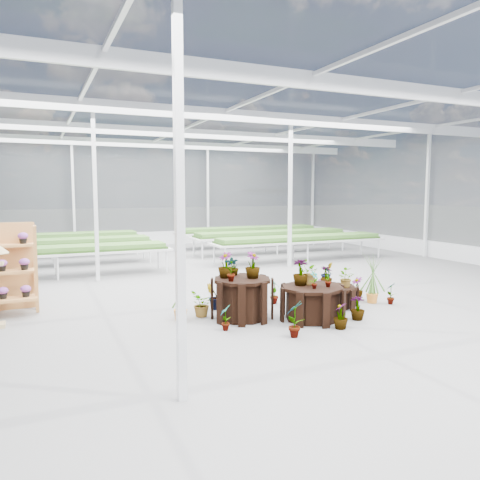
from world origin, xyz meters
name	(u,v)px	position (x,y,z in m)	size (l,w,h in m)	color
ground_plane	(261,302)	(0.00, 0.00, 0.00)	(24.00, 24.00, 0.00)	gray
greenhouse_shell	(261,200)	(0.00, 0.00, 2.25)	(18.00, 24.00, 4.50)	white
steel_frame	(261,200)	(0.00, 0.00, 2.25)	(18.00, 24.00, 4.50)	silver
nursery_benches	(173,247)	(0.00, 7.20, 0.42)	(16.00, 7.00, 0.84)	silver
plinth_tall	(242,298)	(-0.92, -1.06, 0.39)	(1.16, 1.16, 0.79)	black
plinth_mid	(312,303)	(0.28, -1.66, 0.32)	(1.23, 1.23, 0.65)	black
plinth_low	(335,296)	(1.28, -0.96, 0.22)	(0.96, 0.96, 0.43)	black
nursery_plants	(294,286)	(0.22, -1.05, 0.53)	(4.90, 2.60, 1.30)	#3F6B2A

